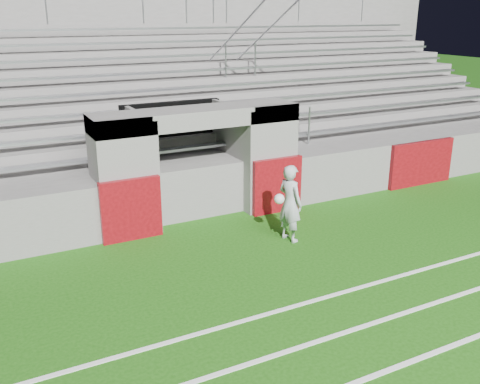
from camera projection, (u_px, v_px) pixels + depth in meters
ground at (275, 278)px, 9.81m from camera, size 90.00×90.00×0.00m
stadium_structure at (139, 122)px, 16.03m from camera, size 26.00×8.48×5.42m
goalkeeper_with_ball at (290, 203)px, 11.19m from camera, size 0.72×0.68×1.66m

